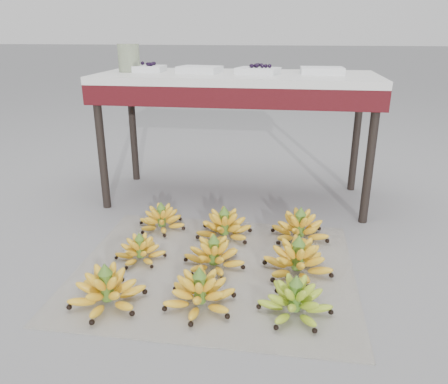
# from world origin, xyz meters

# --- Properties ---
(ground) EXTENTS (60.00, 60.00, 0.00)m
(ground) POSITION_xyz_m (0.00, 0.00, 0.00)
(ground) COLOR gray
(ground) RESTS_ON ground
(newspaper_mat) EXTENTS (1.26, 1.06, 0.01)m
(newspaper_mat) POSITION_xyz_m (-0.08, 0.04, 0.00)
(newspaper_mat) COLOR silver
(newspaper_mat) RESTS_ON ground
(bunch_front_left) EXTENTS (0.35, 0.35, 0.18)m
(bunch_front_left) POSITION_xyz_m (-0.46, -0.30, 0.07)
(bunch_front_left) COLOR yellow
(bunch_front_left) RESTS_ON newspaper_mat
(bunch_front_center) EXTENTS (0.36, 0.36, 0.18)m
(bunch_front_center) POSITION_xyz_m (-0.09, -0.26, 0.07)
(bunch_front_center) COLOR yellow
(bunch_front_center) RESTS_ON newspaper_mat
(bunch_front_right) EXTENTS (0.32, 0.32, 0.17)m
(bunch_front_right) POSITION_xyz_m (0.27, -0.25, 0.06)
(bunch_front_right) COLOR #658F18
(bunch_front_right) RESTS_ON newspaper_mat
(bunch_mid_left) EXTENTS (0.25, 0.25, 0.14)m
(bunch_mid_left) POSITION_xyz_m (-0.45, 0.06, 0.05)
(bunch_mid_left) COLOR yellow
(bunch_mid_left) RESTS_ON newspaper_mat
(bunch_mid_center) EXTENTS (0.35, 0.35, 0.17)m
(bunch_mid_center) POSITION_xyz_m (-0.09, 0.05, 0.06)
(bunch_mid_center) COLOR yellow
(bunch_mid_center) RESTS_ON newspaper_mat
(bunch_mid_right) EXTENTS (0.39, 0.39, 0.19)m
(bunch_mid_right) POSITION_xyz_m (0.29, 0.05, 0.07)
(bunch_mid_right) COLOR yellow
(bunch_mid_right) RESTS_ON newspaper_mat
(bunch_back_left) EXTENTS (0.31, 0.31, 0.16)m
(bunch_back_left) POSITION_xyz_m (-0.44, 0.41, 0.06)
(bunch_back_left) COLOR yellow
(bunch_back_left) RESTS_ON newspaper_mat
(bunch_back_center) EXTENTS (0.37, 0.37, 0.18)m
(bunch_back_center) POSITION_xyz_m (-0.09, 0.36, 0.07)
(bunch_back_center) COLOR yellow
(bunch_back_center) RESTS_ON newspaper_mat
(bunch_back_right) EXTENTS (0.37, 0.37, 0.18)m
(bunch_back_right) POSITION_xyz_m (0.30, 0.39, 0.07)
(bunch_back_right) COLOR yellow
(bunch_back_right) RESTS_ON newspaper_mat
(vendor_table) EXTENTS (1.64, 0.66, 0.79)m
(vendor_table) POSITION_xyz_m (-0.10, 0.95, 0.70)
(vendor_table) COLOR black
(vendor_table) RESTS_ON ground
(tray_far_left) EXTENTS (0.23, 0.17, 0.06)m
(tray_far_left) POSITION_xyz_m (-0.67, 0.99, 0.81)
(tray_far_left) COLOR silver
(tray_far_left) RESTS_ON vendor_table
(tray_left) EXTENTS (0.27, 0.22, 0.04)m
(tray_left) POSITION_xyz_m (-0.32, 0.95, 0.81)
(tray_left) COLOR silver
(tray_left) RESTS_ON vendor_table
(tray_right) EXTENTS (0.27, 0.22, 0.06)m
(tray_right) POSITION_xyz_m (0.03, 0.92, 0.81)
(tray_right) COLOR silver
(tray_right) RESTS_ON vendor_table
(tray_far_right) EXTENTS (0.25, 0.18, 0.04)m
(tray_far_right) POSITION_xyz_m (0.39, 0.99, 0.81)
(tray_far_right) COLOR silver
(tray_far_right) RESTS_ON vendor_table
(glass_jar) EXTENTS (0.14, 0.14, 0.16)m
(glass_jar) POSITION_xyz_m (-0.76, 0.96, 0.87)
(glass_jar) COLOR beige
(glass_jar) RESTS_ON vendor_table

